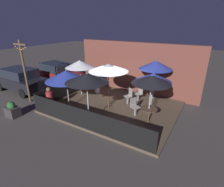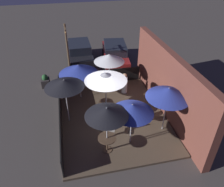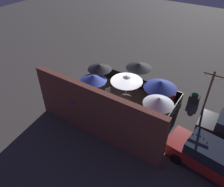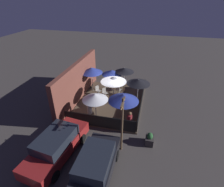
{
  "view_description": "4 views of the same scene",
  "coord_description": "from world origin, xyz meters",
  "px_view_note": "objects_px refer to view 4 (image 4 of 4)",
  "views": [
    {
      "loc": [
        4.55,
        -7.82,
        4.54
      ],
      "look_at": [
        0.13,
        -0.43,
        1.07
      ],
      "focal_mm": 28.0,
      "sensor_mm": 36.0,
      "label": 1
    },
    {
      "loc": [
        8.84,
        -1.95,
        7.59
      ],
      "look_at": [
        -0.28,
        0.06,
        1.32
      ],
      "focal_mm": 35.0,
      "sensor_mm": 36.0,
      "label": 2
    },
    {
      "loc": [
        -5.91,
        10.13,
        10.04
      ],
      "look_at": [
        0.58,
        0.29,
        1.24
      ],
      "focal_mm": 35.0,
      "sensor_mm": 36.0,
      "label": 3
    },
    {
      "loc": [
        -12.52,
        -3.18,
        8.41
      ],
      "look_at": [
        -0.46,
        -0.22,
        1.25
      ],
      "focal_mm": 28.0,
      "sensor_mm": 36.0,
      "label": 4
    }
  ],
  "objects_px": {
    "planter_box": "(150,139)",
    "parked_car_0": "(95,166)",
    "patio_umbrella_6": "(92,70)",
    "dining_table_1": "(124,85)",
    "patio_umbrella_3": "(112,72)",
    "patio_umbrella_1": "(125,70)",
    "patio_chair_1": "(98,90)",
    "patio_umbrella_5": "(95,97)",
    "light_post": "(122,123)",
    "parked_car_1": "(57,145)",
    "dining_table_0": "(113,97)",
    "patio_umbrella_2": "(138,82)",
    "patio_umbrella_0": "(114,79)",
    "patio_chair_0": "(118,90)",
    "patron_0": "(89,107)",
    "patio_umbrella_4": "(123,98)",
    "patron_1": "(129,120)",
    "patio_chair_2": "(105,92)"
  },
  "relations": [
    {
      "from": "patio_umbrella_6",
      "to": "dining_table_0",
      "type": "height_order",
      "value": "patio_umbrella_6"
    },
    {
      "from": "patio_umbrella_0",
      "to": "patio_umbrella_1",
      "type": "height_order",
      "value": "patio_umbrella_0"
    },
    {
      "from": "patio_umbrella_4",
      "to": "parked_car_1",
      "type": "relative_size",
      "value": 0.47
    },
    {
      "from": "dining_table_1",
      "to": "patio_chair_0",
      "type": "distance_m",
      "value": 0.96
    },
    {
      "from": "dining_table_0",
      "to": "patio_umbrella_5",
      "type": "bearing_deg",
      "value": 164.61
    },
    {
      "from": "parked_car_1",
      "to": "dining_table_0",
      "type": "bearing_deg",
      "value": -9.96
    },
    {
      "from": "patio_umbrella_4",
      "to": "patio_chair_2",
      "type": "relative_size",
      "value": 2.33
    },
    {
      "from": "patron_1",
      "to": "dining_table_1",
      "type": "bearing_deg",
      "value": 110.37
    },
    {
      "from": "patio_chair_1",
      "to": "patron_1",
      "type": "distance_m",
      "value": 5.17
    },
    {
      "from": "patio_umbrella_3",
      "to": "dining_table_1",
      "type": "xyz_separation_m",
      "value": [
        0.28,
        -1.14,
        -1.32
      ]
    },
    {
      "from": "patio_umbrella_3",
      "to": "patio_chair_0",
      "type": "xyz_separation_m",
      "value": [
        -0.59,
        -0.76,
        -1.41
      ]
    },
    {
      "from": "patio_umbrella_1",
      "to": "patio_chair_0",
      "type": "bearing_deg",
      "value": 157.02
    },
    {
      "from": "patio_umbrella_1",
      "to": "light_post",
      "type": "height_order",
      "value": "light_post"
    },
    {
      "from": "patio_chair_0",
      "to": "patio_chair_2",
      "type": "bearing_deg",
      "value": 151.7
    },
    {
      "from": "patio_umbrella_3",
      "to": "dining_table_1",
      "type": "height_order",
      "value": "patio_umbrella_3"
    },
    {
      "from": "parked_car_0",
      "to": "patio_umbrella_0",
      "type": "bearing_deg",
      "value": 5.82
    },
    {
      "from": "patio_umbrella_3",
      "to": "patio_umbrella_4",
      "type": "xyz_separation_m",
      "value": [
        -4.1,
        -1.86,
        -0.05
      ]
    },
    {
      "from": "patron_0",
      "to": "parked_car_0",
      "type": "relative_size",
      "value": 0.3
    },
    {
      "from": "patio_umbrella_1",
      "to": "patio_chair_0",
      "type": "relative_size",
      "value": 2.54
    },
    {
      "from": "planter_box",
      "to": "light_post",
      "type": "relative_size",
      "value": 0.22
    },
    {
      "from": "patio_umbrella_1",
      "to": "patio_umbrella_6",
      "type": "xyz_separation_m",
      "value": [
        -0.75,
        2.93,
        -0.01
      ]
    },
    {
      "from": "patio_umbrella_0",
      "to": "parked_car_1",
      "type": "relative_size",
      "value": 0.52
    },
    {
      "from": "patio_chair_1",
      "to": "light_post",
      "type": "relative_size",
      "value": 0.24
    },
    {
      "from": "patio_chair_0",
      "to": "patio_chair_2",
      "type": "xyz_separation_m",
      "value": [
        -0.86,
        1.07,
        0.02
      ]
    },
    {
      "from": "patio_umbrella_1",
      "to": "patio_chair_1",
      "type": "relative_size",
      "value": 2.59
    },
    {
      "from": "patio_chair_1",
      "to": "parked_car_0",
      "type": "xyz_separation_m",
      "value": [
        -8.03,
        -2.46,
        0.23
      ]
    },
    {
      "from": "planter_box",
      "to": "parked_car_0",
      "type": "height_order",
      "value": "parked_car_0"
    },
    {
      "from": "patio_umbrella_0",
      "to": "patio_umbrella_4",
      "type": "bearing_deg",
      "value": -148.25
    },
    {
      "from": "patio_umbrella_0",
      "to": "patio_umbrella_1",
      "type": "distance_m",
      "value": 2.53
    },
    {
      "from": "patio_umbrella_0",
      "to": "patron_0",
      "type": "height_order",
      "value": "patio_umbrella_0"
    },
    {
      "from": "patio_umbrella_2",
      "to": "light_post",
      "type": "bearing_deg",
      "value": 175.89
    },
    {
      "from": "patio_umbrella_3",
      "to": "patron_0",
      "type": "xyz_separation_m",
      "value": [
        -4.06,
        0.8,
        -1.32
      ]
    },
    {
      "from": "light_post",
      "to": "dining_table_1",
      "type": "bearing_deg",
      "value": 9.2
    },
    {
      "from": "patio_umbrella_3",
      "to": "planter_box",
      "type": "relative_size",
      "value": 2.58
    },
    {
      "from": "patio_umbrella_3",
      "to": "patio_chair_0",
      "type": "bearing_deg",
      "value": -127.93
    },
    {
      "from": "patio_umbrella_5",
      "to": "patio_umbrella_6",
      "type": "distance_m",
      "value": 4.66
    },
    {
      "from": "patio_umbrella_1",
      "to": "patio_chair_2",
      "type": "height_order",
      "value": "patio_umbrella_1"
    },
    {
      "from": "patio_umbrella_0",
      "to": "patio_chair_1",
      "type": "height_order",
      "value": "patio_umbrella_0"
    },
    {
      "from": "dining_table_1",
      "to": "dining_table_0",
      "type": "bearing_deg",
      "value": 169.74
    },
    {
      "from": "light_post",
      "to": "planter_box",
      "type": "bearing_deg",
      "value": -61.42
    },
    {
      "from": "patron_0",
      "to": "planter_box",
      "type": "distance_m",
      "value": 5.18
    },
    {
      "from": "patio_umbrella_5",
      "to": "planter_box",
      "type": "relative_size",
      "value": 2.77
    },
    {
      "from": "patio_umbrella_0",
      "to": "patio_umbrella_4",
      "type": "height_order",
      "value": "patio_umbrella_0"
    },
    {
      "from": "patio_umbrella_0",
      "to": "light_post",
      "type": "height_order",
      "value": "light_post"
    },
    {
      "from": "patio_chair_0",
      "to": "parked_car_1",
      "type": "bearing_deg",
      "value": -171.31
    },
    {
      "from": "patio_umbrella_5",
      "to": "parked_car_0",
      "type": "height_order",
      "value": "patio_umbrella_5"
    },
    {
      "from": "patio_umbrella_6",
      "to": "dining_table_1",
      "type": "bearing_deg",
      "value": -75.61
    },
    {
      "from": "patio_chair_1",
      "to": "parked_car_1",
      "type": "xyz_separation_m",
      "value": [
        -7.21,
        0.14,
        0.24
      ]
    },
    {
      "from": "patio_umbrella_4",
      "to": "patron_0",
      "type": "bearing_deg",
      "value": 89.04
    },
    {
      "from": "parked_car_0",
      "to": "patron_0",
      "type": "bearing_deg",
      "value": 23.33
    }
  ]
}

